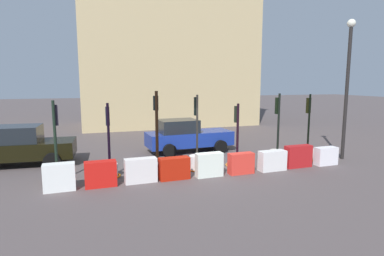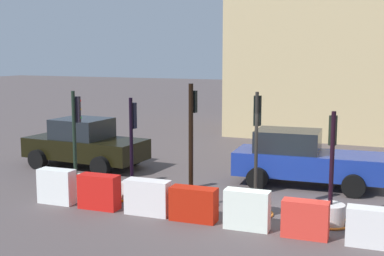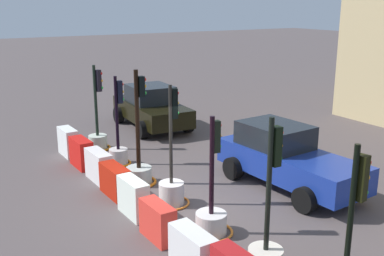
{
  "view_description": "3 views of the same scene",
  "coord_description": "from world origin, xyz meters",
  "px_view_note": "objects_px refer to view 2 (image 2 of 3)",
  "views": [
    {
      "loc": [
        -4.13,
        -11.97,
        3.55
      ],
      "look_at": [
        -0.46,
        -0.37,
        1.76
      ],
      "focal_mm": 29.78,
      "sensor_mm": 36.0,
      "label": 1
    },
    {
      "loc": [
        3.13,
        -11.83,
        3.94
      ],
      "look_at": [
        -2.11,
        0.64,
        1.95
      ],
      "focal_mm": 47.89,
      "sensor_mm": 36.0,
      "label": 2
    },
    {
      "loc": [
        9.29,
        -5.12,
        4.89
      ],
      "look_at": [
        0.04,
        0.45,
        1.95
      ],
      "focal_mm": 43.25,
      "sensor_mm": 36.0,
      "label": 3
    }
  ],
  "objects_px": {
    "traffic_light_2": "(191,189)",
    "traffic_light_4": "(330,207)",
    "construction_barrier_0": "(57,186)",
    "construction_barrier_6": "(374,228)",
    "traffic_light_3": "(255,196)",
    "car_black_sedan": "(85,144)",
    "construction_barrier_1": "(99,192)",
    "car_blue_estate": "(303,159)",
    "construction_barrier_4": "(247,210)",
    "traffic_light_0": "(76,175)",
    "traffic_light_1": "(132,182)",
    "construction_barrier_2": "(148,197)",
    "construction_barrier_5": "(305,219)",
    "construction_barrier_3": "(194,204)"
  },
  "relations": [
    {
      "from": "traffic_light_2",
      "to": "traffic_light_4",
      "type": "bearing_deg",
      "value": 2.23
    },
    {
      "from": "construction_barrier_0",
      "to": "construction_barrier_6",
      "type": "bearing_deg",
      "value": 0.07
    },
    {
      "from": "traffic_light_4",
      "to": "traffic_light_3",
      "type": "bearing_deg",
      "value": -179.64
    },
    {
      "from": "car_black_sedan",
      "to": "traffic_light_4",
      "type": "bearing_deg",
      "value": -18.02
    },
    {
      "from": "traffic_light_4",
      "to": "construction_barrier_1",
      "type": "distance_m",
      "value": 5.69
    },
    {
      "from": "construction_barrier_0",
      "to": "car_blue_estate",
      "type": "relative_size",
      "value": 0.23
    },
    {
      "from": "construction_barrier_0",
      "to": "construction_barrier_4",
      "type": "xyz_separation_m",
      "value": [
        5.21,
        0.01,
        -0.01
      ]
    },
    {
      "from": "traffic_light_2",
      "to": "traffic_light_0",
      "type": "bearing_deg",
      "value": 178.29
    },
    {
      "from": "traffic_light_1",
      "to": "construction_barrier_0",
      "type": "distance_m",
      "value": 1.98
    },
    {
      "from": "construction_barrier_2",
      "to": "construction_barrier_5",
      "type": "bearing_deg",
      "value": -1.46
    },
    {
      "from": "construction_barrier_0",
      "to": "construction_barrier_3",
      "type": "relative_size",
      "value": 0.89
    },
    {
      "from": "traffic_light_1",
      "to": "construction_barrier_4",
      "type": "bearing_deg",
      "value": -17.0
    },
    {
      "from": "construction_barrier_5",
      "to": "traffic_light_3",
      "type": "bearing_deg",
      "value": 141.96
    },
    {
      "from": "construction_barrier_2",
      "to": "car_blue_estate",
      "type": "xyz_separation_m",
      "value": [
        2.97,
        4.27,
        0.37
      ]
    },
    {
      "from": "construction_barrier_6",
      "to": "car_blue_estate",
      "type": "distance_m",
      "value": 4.92
    },
    {
      "from": "construction_barrier_0",
      "to": "construction_barrier_6",
      "type": "xyz_separation_m",
      "value": [
        7.91,
        0.01,
        -0.05
      ]
    },
    {
      "from": "construction_barrier_0",
      "to": "car_blue_estate",
      "type": "height_order",
      "value": "car_blue_estate"
    },
    {
      "from": "traffic_light_0",
      "to": "construction_barrier_4",
      "type": "xyz_separation_m",
      "value": [
        5.37,
        -1.07,
        -0.04
      ]
    },
    {
      "from": "traffic_light_0",
      "to": "construction_barrier_6",
      "type": "bearing_deg",
      "value": -7.55
    },
    {
      "from": "traffic_light_4",
      "to": "construction_barrier_0",
      "type": "xyz_separation_m",
      "value": [
        -6.88,
        -1.11,
        0.05
      ]
    },
    {
      "from": "traffic_light_1",
      "to": "construction_barrier_3",
      "type": "xyz_separation_m",
      "value": [
        2.22,
        -1.01,
        -0.08
      ]
    },
    {
      "from": "traffic_light_1",
      "to": "traffic_light_3",
      "type": "height_order",
      "value": "traffic_light_3"
    },
    {
      "from": "construction_barrier_2",
      "to": "construction_barrier_3",
      "type": "xyz_separation_m",
      "value": [
        1.22,
        -0.0,
        -0.03
      ]
    },
    {
      "from": "construction_barrier_0",
      "to": "construction_barrier_2",
      "type": "distance_m",
      "value": 2.66
    },
    {
      "from": "car_blue_estate",
      "to": "traffic_light_4",
      "type": "bearing_deg",
      "value": -68.94
    },
    {
      "from": "traffic_light_2",
      "to": "construction_barrier_1",
      "type": "relative_size",
      "value": 3.01
    },
    {
      "from": "construction_barrier_2",
      "to": "construction_barrier_4",
      "type": "distance_m",
      "value": 2.55
    },
    {
      "from": "car_blue_estate",
      "to": "construction_barrier_0",
      "type": "bearing_deg",
      "value": -142.26
    },
    {
      "from": "traffic_light_0",
      "to": "construction_barrier_6",
      "type": "xyz_separation_m",
      "value": [
        8.07,
        -1.07,
        -0.09
      ]
    },
    {
      "from": "traffic_light_1",
      "to": "traffic_light_2",
      "type": "relative_size",
      "value": 0.87
    },
    {
      "from": "traffic_light_0",
      "to": "construction_barrier_5",
      "type": "relative_size",
      "value": 2.89
    },
    {
      "from": "construction_barrier_2",
      "to": "construction_barrier_5",
      "type": "height_order",
      "value": "construction_barrier_2"
    },
    {
      "from": "car_black_sedan",
      "to": "construction_barrier_5",
      "type": "bearing_deg",
      "value": -25.39
    },
    {
      "from": "traffic_light_0",
      "to": "construction_barrier_3",
      "type": "relative_size",
      "value": 2.57
    },
    {
      "from": "construction_barrier_2",
      "to": "construction_barrier_3",
      "type": "bearing_deg",
      "value": -0.04
    },
    {
      "from": "traffic_light_0",
      "to": "car_blue_estate",
      "type": "distance_m",
      "value": 6.66
    },
    {
      "from": "traffic_light_4",
      "to": "construction_barrier_3",
      "type": "height_order",
      "value": "traffic_light_4"
    },
    {
      "from": "traffic_light_3",
      "to": "traffic_light_4",
      "type": "bearing_deg",
      "value": 0.36
    },
    {
      "from": "traffic_light_4",
      "to": "construction_barrier_2",
      "type": "height_order",
      "value": "traffic_light_4"
    },
    {
      "from": "traffic_light_2",
      "to": "construction_barrier_0",
      "type": "relative_size",
      "value": 3.19
    },
    {
      "from": "traffic_light_2",
      "to": "construction_barrier_4",
      "type": "distance_m",
      "value": 2.02
    },
    {
      "from": "car_black_sedan",
      "to": "construction_barrier_6",
      "type": "bearing_deg",
      "value": -21.98
    },
    {
      "from": "traffic_light_4",
      "to": "construction_barrier_6",
      "type": "height_order",
      "value": "traffic_light_4"
    },
    {
      "from": "construction_barrier_4",
      "to": "construction_barrier_1",
      "type": "bearing_deg",
      "value": 179.74
    },
    {
      "from": "traffic_light_4",
      "to": "construction_barrier_3",
      "type": "distance_m",
      "value": 3.17
    },
    {
      "from": "car_black_sedan",
      "to": "construction_barrier_3",
      "type": "bearing_deg",
      "value": -34.11
    },
    {
      "from": "traffic_light_1",
      "to": "construction_barrier_0",
      "type": "bearing_deg",
      "value": -146.54
    },
    {
      "from": "construction_barrier_3",
      "to": "construction_barrier_4",
      "type": "relative_size",
      "value": 1.09
    },
    {
      "from": "construction_barrier_4",
      "to": "construction_barrier_5",
      "type": "distance_m",
      "value": 1.31
    },
    {
      "from": "construction_barrier_1",
      "to": "car_black_sedan",
      "type": "distance_m",
      "value": 5.01
    }
  ]
}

